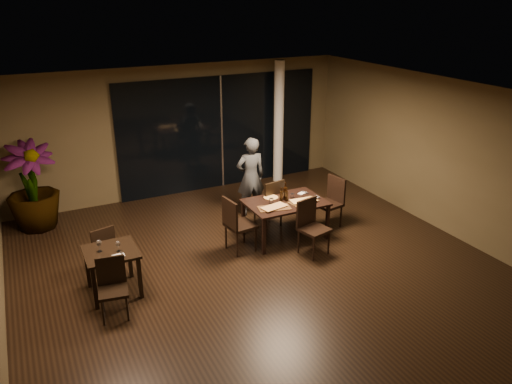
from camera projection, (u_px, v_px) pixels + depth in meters
The scene contains 32 objects.
ground at pixel (257, 267), 8.75m from camera, with size 8.00×8.00×0.00m, color black.
wall_back at pixel (180, 130), 11.56m from camera, with size 8.00×0.10×3.00m, color #4E4329.
wall_front at pixel (444, 323), 4.82m from camera, with size 8.00×0.10×3.00m, color #4E4329.
wall_right at pixel (441, 154), 9.85m from camera, with size 0.10×8.00×3.00m, color #4E4329.
ceiling at pixel (258, 95), 7.62m from camera, with size 8.00×8.00×0.04m, color silver.
window_panel at pixel (221, 132), 11.95m from camera, with size 5.00×0.06×2.70m, color black.
column at pixel (279, 123), 12.21m from camera, with size 0.24×0.24×3.00m, color white.
main_table at pixel (285, 205), 9.57m from camera, with size 1.50×1.00×0.75m.
side_table at pixel (111, 258), 7.78m from camera, with size 0.80×0.80×0.75m.
chair_main_far at pixel (271, 201), 10.03m from camera, with size 0.54×0.54×1.02m.
chair_main_near at pixel (311, 224), 9.05m from camera, with size 0.57×0.57×1.02m.
chair_main_left at pixel (236, 222), 9.06m from camera, with size 0.55×0.55×1.06m.
chair_main_right at pixel (331, 199), 10.10m from camera, with size 0.56×0.56×1.03m.
chair_side_far at pixel (102, 247), 8.37m from camera, with size 0.50×0.50×0.88m.
chair_side_near at pixel (112, 284), 7.30m from camera, with size 0.48×0.48×0.90m.
diner at pixel (251, 177), 10.51m from camera, with size 0.58×0.39×1.71m, color #323538.
potted_plant at pixel (32, 187), 9.88m from camera, with size 0.98×0.98×1.79m, color #24501A.
pizza_board_left at pixel (274, 208), 9.24m from camera, with size 0.60×0.30×0.01m, color #442A16.
pizza_board_right at pixel (303, 202), 9.52m from camera, with size 0.57×0.29×0.01m, color #422A15.
oblong_pizza_left at pixel (274, 207), 9.23m from camera, with size 0.47×0.22×0.02m, color maroon, non-canonical shape.
oblong_pizza_right at pixel (303, 201), 9.52m from camera, with size 0.48×0.22×0.02m, color maroon, non-canonical shape.
round_pizza at pixel (271, 198), 9.71m from camera, with size 0.27×0.27×0.01m, color #BE4015.
bottle_a at pixel (281, 195), 9.50m from camera, with size 0.06×0.06×0.28m, color black, non-canonical shape.
bottle_b at pixel (287, 194), 9.52m from camera, with size 0.06×0.06×0.26m, color black, non-canonical shape.
bottle_c at pixel (285, 191), 9.57m from camera, with size 0.08×0.08×0.34m, color black, non-canonical shape.
tumbler_left at pixel (271, 201), 9.45m from camera, with size 0.08×0.08×0.10m, color white.
tumbler_right at pixel (292, 196), 9.70m from camera, with size 0.07×0.07×0.09m, color white.
napkin_near at pixel (314, 197), 9.71m from camera, with size 0.18×0.10×0.01m, color silver.
napkin_far at pixel (302, 193), 9.92m from camera, with size 0.18×0.10×0.01m, color white.
wine_glass_a at pixel (99, 246), 7.67m from camera, with size 0.08×0.08×0.19m, color white, non-canonical shape.
wine_glass_b at pixel (118, 246), 7.69m from camera, with size 0.07×0.07×0.16m, color white, non-canonical shape.
side_napkin at pixel (118, 256), 7.57m from camera, with size 0.18×0.11×0.01m, color white.
Camera 1 is at (-3.40, -6.83, 4.48)m, focal length 35.00 mm.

